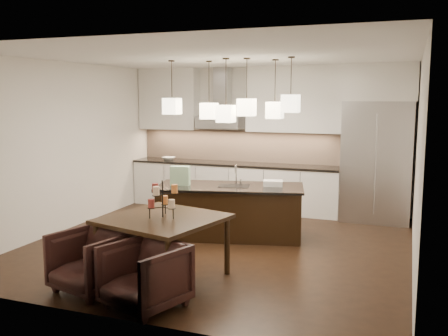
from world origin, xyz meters
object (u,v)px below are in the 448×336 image
at_px(refrigerator, 377,162).
at_px(armchair_right, 145,276).
at_px(island_body, 230,212).
at_px(armchair_left, 91,261).
at_px(dining_table, 163,248).

bearing_deg(refrigerator, armchair_right, -112.94).
relative_size(island_body, armchair_left, 2.88).
xyz_separation_m(island_body, armchair_right, (0.09, -2.90, -0.04)).
bearing_deg(armchair_left, island_body, 89.78).
relative_size(armchair_left, armchair_right, 1.01).
bearing_deg(refrigerator, dining_table, -119.68).
bearing_deg(island_body, refrigerator, 28.35).
distance_m(refrigerator, armchair_right, 5.24).
relative_size(refrigerator, armchair_left, 2.77).
bearing_deg(armchair_left, dining_table, 62.39).
height_order(dining_table, armchair_left, dining_table).
bearing_deg(armchair_left, armchair_right, 1.04).
bearing_deg(dining_table, armchair_right, -61.87).
xyz_separation_m(island_body, armchair_left, (-0.73, -2.71, -0.04)).
bearing_deg(dining_table, refrigerator, 74.11).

